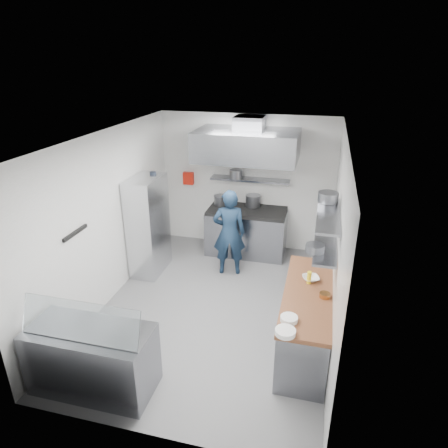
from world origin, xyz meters
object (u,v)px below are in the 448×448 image
(chef, at_px, (229,233))
(display_case, at_px, (93,359))
(gas_range, at_px, (246,232))
(wire_rack, at_px, (148,226))

(chef, distance_m, display_case, 3.35)
(gas_range, height_order, chef, chef)
(chef, height_order, display_case, chef)
(wire_rack, relative_size, display_case, 1.23)
(chef, relative_size, wire_rack, 0.89)
(chef, distance_m, wire_rack, 1.51)
(chef, bearing_deg, wire_rack, -2.78)
(gas_range, distance_m, wire_rack, 2.07)
(chef, xyz_separation_m, display_case, (-0.95, -3.19, -0.40))
(display_case, bearing_deg, gas_range, 74.98)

